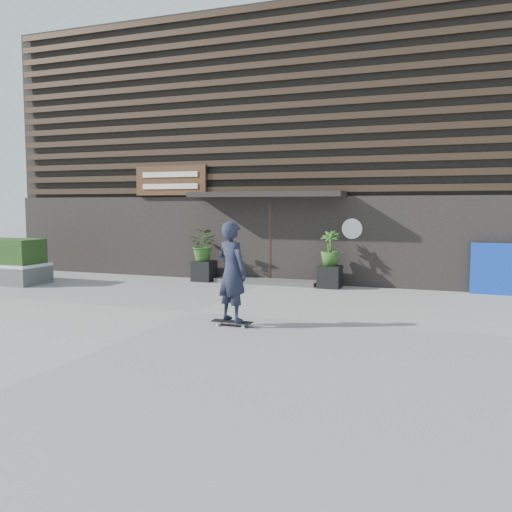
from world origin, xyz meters
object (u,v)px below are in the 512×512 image
at_px(blue_tarp, 500,269).
at_px(planter_pot_left, 204,271).
at_px(planter_pot_right, 330,277).
at_px(skateboarder, 232,272).

bearing_deg(blue_tarp, planter_pot_left, -177.30).
height_order(planter_pot_right, skateboarder, skateboarder).
xyz_separation_m(planter_pot_left, skateboarder, (3.17, -5.33, 0.72)).
distance_m(planter_pot_right, skateboarder, 5.41).
distance_m(planter_pot_left, planter_pot_right, 3.80).
height_order(planter_pot_left, blue_tarp, blue_tarp).
bearing_deg(skateboarder, planter_pot_left, 120.77).
distance_m(planter_pot_left, skateboarder, 6.24).
relative_size(planter_pot_left, planter_pot_right, 1.00).
distance_m(planter_pot_right, blue_tarp, 4.28).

